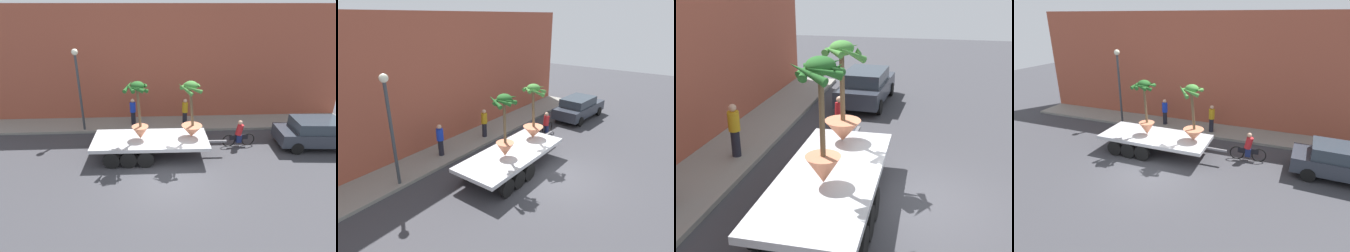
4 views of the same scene
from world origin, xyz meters
TOP-DOWN VIEW (x-y plane):
  - ground_plane at (0.00, 0.00)m, footprint 60.00×60.00m
  - sidewalk at (0.00, 6.10)m, footprint 24.00×2.20m
  - building_facade at (0.00, 7.80)m, footprint 24.00×1.20m
  - flatbed_trailer at (-1.06, 2.16)m, footprint 6.81×2.46m
  - potted_palm_rear at (1.25, 2.28)m, footprint 1.35×1.24m
  - potted_palm_middle at (-1.33, 2.19)m, footprint 1.26×1.21m
  - cyclist at (4.01, 2.99)m, footprint 1.84×0.38m
  - parked_car at (8.29, 2.70)m, footprint 4.66×2.20m
  - pedestrian_near_gate at (-1.93, 5.92)m, footprint 0.36×0.36m
  - pedestrian_far_left at (1.32, 5.72)m, footprint 0.36×0.36m
  - street_lamp at (-4.89, 5.30)m, footprint 0.36×0.36m

SIDE VIEW (x-z plane):
  - ground_plane at x=0.00m, z-range 0.00..0.00m
  - sidewalk at x=0.00m, z-range 0.00..0.15m
  - cyclist at x=4.01m, z-range -0.10..1.44m
  - flatbed_trailer at x=-1.06m, z-range 0.28..1.26m
  - parked_car at x=8.29m, z-range 0.04..1.62m
  - pedestrian_near_gate at x=-1.93m, z-range 0.19..1.90m
  - pedestrian_far_left at x=1.32m, z-range 0.19..1.90m
  - potted_palm_rear at x=1.25m, z-range 0.64..3.54m
  - potted_palm_middle at x=-1.33m, z-range 0.93..3.87m
  - street_lamp at x=-4.89m, z-range 0.82..5.65m
  - building_facade at x=0.00m, z-range 0.00..7.25m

